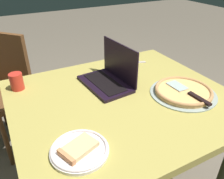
{
  "coord_description": "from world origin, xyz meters",
  "views": [
    {
      "loc": [
        -0.54,
        -0.89,
        1.4
      ],
      "look_at": [
        -0.04,
        0.04,
        0.77
      ],
      "focal_mm": 36.41,
      "sensor_mm": 36.0,
      "label": 1
    }
  ],
  "objects_px": {
    "laptop": "(110,76)",
    "chair_near": "(2,85)",
    "table_knife": "(127,63)",
    "pizza_tray": "(183,91)",
    "dining_table": "(123,106)",
    "pizza_plate": "(79,150)",
    "drink_cup": "(17,81)"
  },
  "relations": [
    {
      "from": "chair_near",
      "to": "drink_cup",
      "type": "bearing_deg",
      "value": -79.92
    },
    {
      "from": "pizza_plate",
      "to": "drink_cup",
      "type": "distance_m",
      "value": 0.64
    },
    {
      "from": "chair_near",
      "to": "pizza_tray",
      "type": "bearing_deg",
      "value": -48.37
    },
    {
      "from": "laptop",
      "to": "drink_cup",
      "type": "xyz_separation_m",
      "value": [
        -0.49,
        0.19,
        -0.0
      ]
    },
    {
      "from": "dining_table",
      "to": "pizza_tray",
      "type": "distance_m",
      "value": 0.34
    },
    {
      "from": "laptop",
      "to": "pizza_tray",
      "type": "xyz_separation_m",
      "value": [
        0.3,
        -0.29,
        -0.04
      ]
    },
    {
      "from": "chair_near",
      "to": "table_knife",
      "type": "bearing_deg",
      "value": -31.28
    },
    {
      "from": "dining_table",
      "to": "chair_near",
      "type": "distance_m",
      "value": 1.06
    },
    {
      "from": "laptop",
      "to": "pizza_tray",
      "type": "distance_m",
      "value": 0.42
    },
    {
      "from": "pizza_tray",
      "to": "table_knife",
      "type": "height_order",
      "value": "pizza_tray"
    },
    {
      "from": "laptop",
      "to": "pizza_plate",
      "type": "distance_m",
      "value": 0.56
    },
    {
      "from": "laptop",
      "to": "chair_near",
      "type": "distance_m",
      "value": 0.96
    },
    {
      "from": "pizza_plate",
      "to": "drink_cup",
      "type": "bearing_deg",
      "value": 102.3
    },
    {
      "from": "laptop",
      "to": "drink_cup",
      "type": "height_order",
      "value": "laptop"
    },
    {
      "from": "laptop",
      "to": "chair_near",
      "type": "bearing_deg",
      "value": 129.58
    },
    {
      "from": "laptop",
      "to": "table_knife",
      "type": "xyz_separation_m",
      "value": [
        0.24,
        0.2,
        -0.05
      ]
    },
    {
      "from": "laptop",
      "to": "table_knife",
      "type": "height_order",
      "value": "laptop"
    },
    {
      "from": "pizza_plate",
      "to": "chair_near",
      "type": "relative_size",
      "value": 0.25
    },
    {
      "from": "dining_table",
      "to": "table_knife",
      "type": "height_order",
      "value": "table_knife"
    },
    {
      "from": "table_knife",
      "to": "chair_near",
      "type": "distance_m",
      "value": 1.0
    },
    {
      "from": "laptop",
      "to": "drink_cup",
      "type": "distance_m",
      "value": 0.53
    },
    {
      "from": "laptop",
      "to": "pizza_plate",
      "type": "height_order",
      "value": "laptop"
    },
    {
      "from": "dining_table",
      "to": "pizza_plate",
      "type": "xyz_separation_m",
      "value": [
        -0.35,
        -0.27,
        0.08
      ]
    },
    {
      "from": "table_knife",
      "to": "chair_near",
      "type": "xyz_separation_m",
      "value": [
        -0.83,
        0.5,
        -0.21
      ]
    },
    {
      "from": "laptop",
      "to": "dining_table",
      "type": "bearing_deg",
      "value": -92.11
    },
    {
      "from": "pizza_tray",
      "to": "chair_near",
      "type": "distance_m",
      "value": 1.36
    },
    {
      "from": "pizza_plate",
      "to": "table_knife",
      "type": "height_order",
      "value": "pizza_plate"
    },
    {
      "from": "pizza_tray",
      "to": "table_knife",
      "type": "distance_m",
      "value": 0.5
    },
    {
      "from": "dining_table",
      "to": "drink_cup",
      "type": "xyz_separation_m",
      "value": [
        -0.49,
        0.35,
        0.11
      ]
    },
    {
      "from": "laptop",
      "to": "pizza_tray",
      "type": "height_order",
      "value": "laptop"
    },
    {
      "from": "dining_table",
      "to": "table_knife",
      "type": "bearing_deg",
      "value": 55.62
    },
    {
      "from": "pizza_plate",
      "to": "pizza_tray",
      "type": "height_order",
      "value": "pizza_plate"
    }
  ]
}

